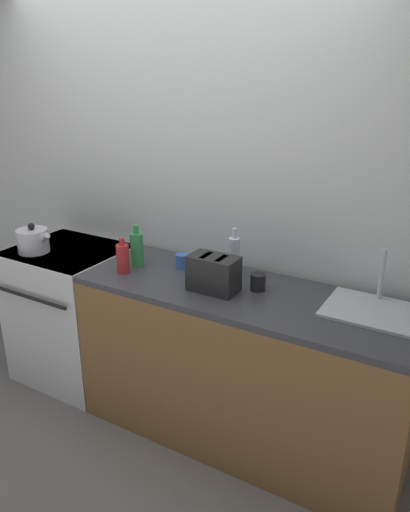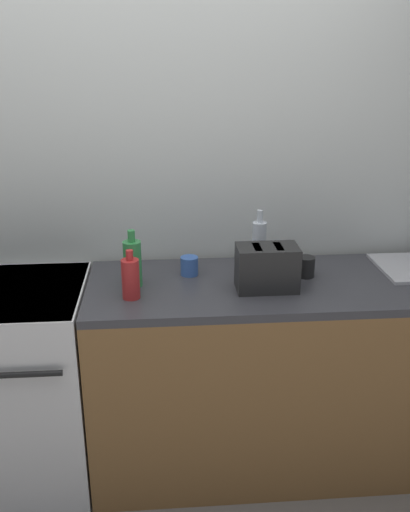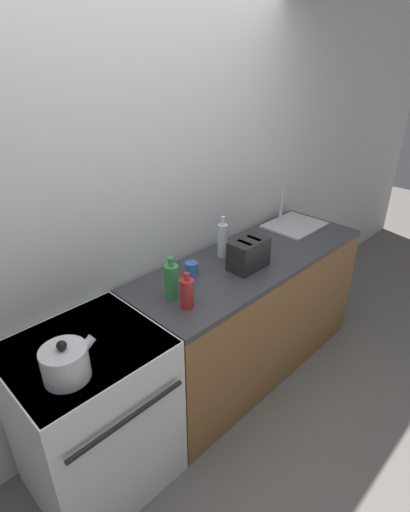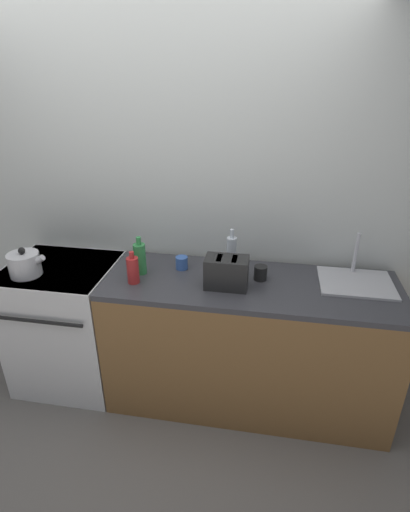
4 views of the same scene
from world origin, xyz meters
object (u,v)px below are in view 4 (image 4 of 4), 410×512
object	(u,v)px
cup_black	(261,273)
bottle_red	(133,270)
bottle_clear	(231,253)
bottle_green	(140,258)
cup_blue	(182,263)
kettle	(25,264)
stove	(69,323)
toaster	(227,272)

from	to	relation	value
cup_black	bottle_red	bearing A→B (deg)	-167.52
bottle_clear	cup_black	size ratio (longest dim) A/B	3.09
bottle_green	cup_blue	distance (m)	0.28
bottle_green	bottle_red	size ratio (longest dim) A/B	1.20
bottle_clear	bottle_red	world-z (taller)	bottle_clear
kettle	bottle_red	distance (m)	0.71
bottle_clear	stove	bearing A→B (deg)	-172.21
toaster	stove	bearing A→B (deg)	176.51
bottle_green	bottle_red	bearing A→B (deg)	-91.82
bottle_clear	cup_blue	bearing A→B (deg)	-172.94
kettle	cup_black	bearing A→B (deg)	7.43
bottle_green	bottle_clear	xyz separation A→B (m)	(0.57, 0.14, 0.01)
toaster	bottle_green	xyz separation A→B (m)	(-0.57, 0.08, 0.01)
cup_blue	stove	bearing A→B (deg)	-171.93
stove	bottle_clear	size ratio (longest dim) A/B	3.28
bottle_red	bottle_green	bearing A→B (deg)	88.18
bottle_green	bottle_red	distance (m)	0.13
bottle_clear	cup_blue	distance (m)	0.33
stove	bottle_green	distance (m)	0.80
bottle_red	cup_blue	distance (m)	0.35
bottle_red	toaster	bearing A→B (deg)	4.61
kettle	toaster	distance (m)	1.28
bottle_green	bottle_red	xyz separation A→B (m)	(-0.00, -0.13, -0.02)
stove	bottle_red	bearing A→B (deg)	-11.51
bottle_green	toaster	bearing A→B (deg)	-8.15
kettle	bottle_red	size ratio (longest dim) A/B	1.18
toaster	bottle_clear	xyz separation A→B (m)	(0.00, 0.23, 0.02)
bottle_green	stove	bearing A→B (deg)	-178.83
cup_blue	cup_black	size ratio (longest dim) A/B	0.92
kettle	cup_black	xyz separation A→B (m)	(1.48, 0.19, -0.03)
toaster	bottle_red	bearing A→B (deg)	-175.39
toaster	kettle	bearing A→B (deg)	-176.93
kettle	bottle_red	bearing A→B (deg)	1.82
stove	cup_blue	bearing A→B (deg)	8.07
kettle	toaster	size ratio (longest dim) A/B	0.96
kettle	bottle_clear	xyz separation A→B (m)	(1.29, 0.29, 0.04)
bottle_green	kettle	bearing A→B (deg)	-168.17
stove	toaster	world-z (taller)	toaster
bottle_red	cup_black	size ratio (longest dim) A/B	2.27
cup_blue	bottle_clear	bearing A→B (deg)	7.06
stove	cup_blue	size ratio (longest dim) A/B	10.99
kettle	cup_black	world-z (taller)	kettle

